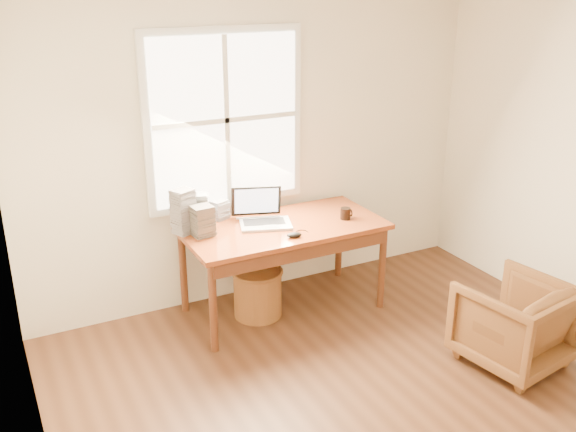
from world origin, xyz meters
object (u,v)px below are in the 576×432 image
at_px(desk, 283,227).
at_px(coffee_mug, 345,214).
at_px(armchair, 514,323).
at_px(cd_stack_a, 199,211).
at_px(wicker_stool, 258,293).
at_px(laptop, 265,208).

height_order(desk, coffee_mug, coffee_mug).
relative_size(armchair, cd_stack_a, 2.48).
bearing_deg(cd_stack_a, armchair, -44.56).
relative_size(wicker_stool, coffee_mug, 4.16).
bearing_deg(cd_stack_a, desk, -21.88).
relative_size(armchair, laptop, 1.62).
bearing_deg(coffee_mug, laptop, -176.05).
xyz_separation_m(wicker_stool, coffee_mug, (0.74, -0.11, 0.60)).
bearing_deg(laptop, desk, -2.97).
height_order(desk, armchair, desk).
bearing_deg(wicker_stool, armchair, -47.17).
distance_m(wicker_stool, laptop, 0.72).
xyz_separation_m(wicker_stool, laptop, (0.10, 0.05, 0.71)).
distance_m(armchair, laptop, 2.02).
bearing_deg(desk, laptop, 158.50).
xyz_separation_m(armchair, wicker_stool, (-1.33, 1.44, -0.12)).
height_order(armchair, laptop, laptop).
relative_size(armchair, coffee_mug, 7.36).
xyz_separation_m(desk, coffee_mug, (0.51, -0.11, 0.07)).
distance_m(desk, coffee_mug, 0.53).
bearing_deg(laptop, wicker_stool, -134.95).
height_order(laptop, coffee_mug, laptop).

